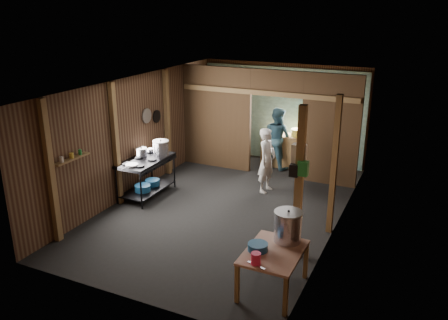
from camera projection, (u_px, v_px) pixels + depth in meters
The scene contains 43 objects.
floor at pixel (228, 206), 9.67m from camera, with size 4.50×7.00×0.00m, color black.
ceiling at pixel (228, 83), 8.83m from camera, with size 4.50×7.00×0.00m, color #4A453F.
wall_back at pixel (283, 112), 12.25m from camera, with size 4.50×0.00×2.60m, color brown.
wall_front at pixel (122, 217), 6.25m from camera, with size 4.50×0.00×2.60m, color brown.
wall_left at pixel (136, 135), 10.15m from camera, with size 0.00×7.00×2.60m, color brown.
wall_right at pixel (340, 163), 8.35m from camera, with size 0.00×7.00×2.60m, color brown.
partition_left at pixel (217, 118), 11.67m from camera, with size 1.85×0.10×2.60m, color #523720.
partition_right at pixel (330, 130), 10.50m from camera, with size 1.35×0.10×2.60m, color #523720.
partition_header at pixel (277, 83), 10.71m from camera, with size 1.30×0.10×0.60m, color #523720.
turquoise_panel at pixel (282, 115), 12.21m from camera, with size 4.40×0.06×2.50m, color #93C7C6.
back_counter at pixel (286, 151), 11.94m from camera, with size 1.20×0.50×0.85m, color brown.
wall_clock at pixel (291, 91), 11.87m from camera, with size 0.20×0.20×0.03m, color silver.
post_left_a at pixel (51, 173), 7.89m from camera, with size 0.10×0.12×2.60m, color brown.
post_left_b at pixel (116, 145), 9.44m from camera, with size 0.10×0.12×2.60m, color brown.
post_left_c at pixel (167, 123), 11.15m from camera, with size 0.10×0.12×2.60m, color brown.
post_right at pixel (334, 166), 8.21m from camera, with size 0.10×0.12×2.60m, color brown.
post_free at pixel (299, 184), 7.40m from camera, with size 0.12×0.12×2.60m, color brown.
cross_beam at pixel (266, 93), 10.85m from camera, with size 4.40×0.12×0.12m, color brown.
pan_lid_big at pixel (147, 116), 10.36m from camera, with size 0.34×0.34×0.03m, color gray.
pan_lid_small at pixel (157, 116), 10.74m from camera, with size 0.30×0.30×0.03m, color black.
wall_shelf at pixel (72, 159), 8.28m from camera, with size 0.14×0.80×0.03m, color brown.
jar_white at pixel (61, 160), 8.04m from camera, with size 0.07×0.07×0.10m, color silver.
jar_yellow at pixel (71, 155), 8.26m from camera, with size 0.08×0.08×0.10m, color gold.
jar_green at pixel (80, 152), 8.45m from camera, with size 0.06×0.06×0.10m, color #1F7F32.
bag_white at pixel (299, 154), 7.33m from camera, with size 0.22×0.15×0.32m, color silver.
bag_green at pixel (303, 168), 7.22m from camera, with size 0.16×0.12×0.24m, color #1F7F32.
bag_black at pixel (294, 170), 7.27m from camera, with size 0.14×0.10×0.20m, color black.
gas_range at pixel (147, 177), 10.10m from camera, with size 0.74×1.44×0.85m, color black, non-canonical shape.
prep_table at pixel (273, 270), 6.77m from camera, with size 0.80×1.09×0.65m, color tan, non-canonical shape.
stove_pot_large at pixel (161, 148), 10.16m from camera, with size 0.36×0.36×0.36m, color #B6B6C3, non-canonical shape.
stove_pot_med at pixel (141, 153), 10.09m from camera, with size 0.25×0.25×0.22m, color #B6B6C3, non-canonical shape.
stove_saucepan at pixel (150, 150), 10.40m from camera, with size 0.15×0.15×0.09m, color #B6B6C3.
frying_pan at pixel (132, 165), 9.53m from camera, with size 0.27×0.49×0.06m, color gray, non-canonical shape.
blue_tub_front at pixel (143, 188), 10.02m from camera, with size 0.35×0.35×0.14m, color navy.
blue_tub_back at pixel (152, 182), 10.35m from camera, with size 0.33×0.33×0.13m, color navy.
stock_pot at pixel (288, 227), 6.89m from camera, with size 0.43×0.43×0.51m, color #B6B6C3, non-canonical shape.
wash_basin at pixel (258, 247), 6.68m from camera, with size 0.30×0.30×0.11m, color navy.
pink_bucket at pixel (256, 259), 6.32m from camera, with size 0.14×0.14×0.17m, color #E92251.
knife at pixel (256, 265), 6.30m from camera, with size 0.30×0.04×0.01m, color #B6B6C3.
yellow_tub at pixel (298, 133), 11.65m from camera, with size 0.34×0.34×0.19m, color gold.
red_cup at pixel (274, 131), 11.92m from camera, with size 0.11×0.11×0.13m, color red.
cook at pixel (267, 160), 10.24m from camera, with size 0.54×0.35×1.47m, color silver.
worker_back at pixel (277, 138), 11.73m from camera, with size 0.77×0.60×1.59m, color #33596B.
Camera 1 is at (3.66, -8.04, 4.07)m, focal length 36.77 mm.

